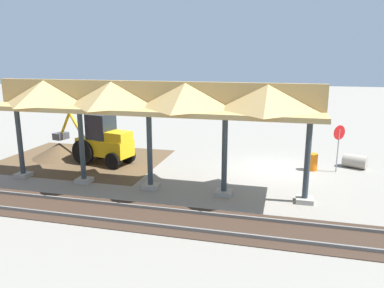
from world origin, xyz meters
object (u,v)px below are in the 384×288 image
at_px(backhoe, 102,141).
at_px(concrete_pipe, 355,161).
at_px(stop_sign, 339,138).
at_px(traffic_barrel, 312,162).

relative_size(backhoe, concrete_pipe, 3.89).
distance_m(stop_sign, traffic_barrel, 1.82).
height_order(backhoe, concrete_pipe, backhoe).
height_order(stop_sign, backhoe, backhoe).
bearing_deg(concrete_pipe, stop_sign, 44.32).
relative_size(stop_sign, concrete_pipe, 1.80).
xyz_separation_m(backhoe, traffic_barrel, (-11.44, -1.48, -0.81)).
bearing_deg(concrete_pipe, backhoe, 10.38).
height_order(stop_sign, concrete_pipe, stop_sign).
relative_size(stop_sign, traffic_barrel, 2.77).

